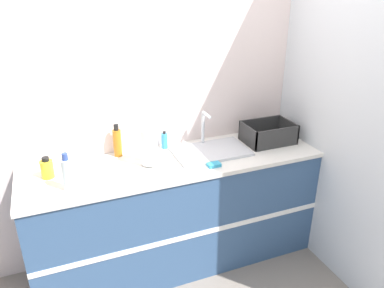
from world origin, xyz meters
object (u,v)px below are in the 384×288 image
object	(u,v)px
bottle_yellow	(47,169)
soap_dispenser	(164,141)
paper_towel_roll	(149,147)
sink	(210,150)
dish_rack	(268,135)
bottle_clear	(67,174)
bottle_amber	(117,142)

from	to	relation	value
bottle_yellow	soap_dispenser	world-z (taller)	bottle_yellow
paper_towel_roll	bottle_yellow	size ratio (longest dim) A/B	1.86
soap_dispenser	paper_towel_roll	bearing A→B (deg)	-128.33
sink	dish_rack	bearing A→B (deg)	1.09
paper_towel_roll	bottle_clear	size ratio (longest dim) A/B	1.09
sink	bottle_clear	distance (m)	1.06
paper_towel_roll	bottle_clear	world-z (taller)	paper_towel_roll
soap_dispenser	dish_rack	bearing A→B (deg)	-13.44
bottle_clear	bottle_amber	bearing A→B (deg)	44.15
paper_towel_roll	soap_dispenser	xyz separation A→B (m)	(0.18, 0.23, -0.08)
paper_towel_roll	dish_rack	size ratio (longest dim) A/B	0.70
sink	bottle_clear	xyz separation A→B (m)	(-1.04, -0.17, 0.09)
dish_rack	bottle_amber	bearing A→B (deg)	170.82
sink	bottle_amber	distance (m)	0.69
bottle_amber	sink	bearing A→B (deg)	-16.75
soap_dispenser	bottle_yellow	bearing A→B (deg)	-169.37
dish_rack	bottle_clear	size ratio (longest dim) A/B	1.55
sink	soap_dispenser	xyz separation A→B (m)	(-0.30, 0.20, 0.04)
bottle_clear	soap_dispenser	bearing A→B (deg)	26.76
bottle_clear	soap_dispenser	xyz separation A→B (m)	(0.74, 0.37, -0.05)
bottle_yellow	bottle_amber	distance (m)	0.52
paper_towel_roll	bottle_clear	xyz separation A→B (m)	(-0.56, -0.14, -0.03)
sink	paper_towel_roll	bearing A→B (deg)	-176.33
dish_rack	bottle_yellow	xyz separation A→B (m)	(-1.66, 0.03, 0.01)
sink	paper_towel_roll	xyz separation A→B (m)	(-0.48, -0.03, 0.12)
sink	soap_dispenser	world-z (taller)	sink
sink	bottle_clear	size ratio (longest dim) A/B	2.25
paper_towel_roll	soap_dispenser	distance (m)	0.31
dish_rack	soap_dispenser	bearing A→B (deg)	166.56
paper_towel_roll	bottle_clear	bearing A→B (deg)	-165.81
sink	dish_rack	size ratio (longest dim) A/B	1.45
bottle_amber	soap_dispenser	xyz separation A→B (m)	(0.36, 0.00, -0.05)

